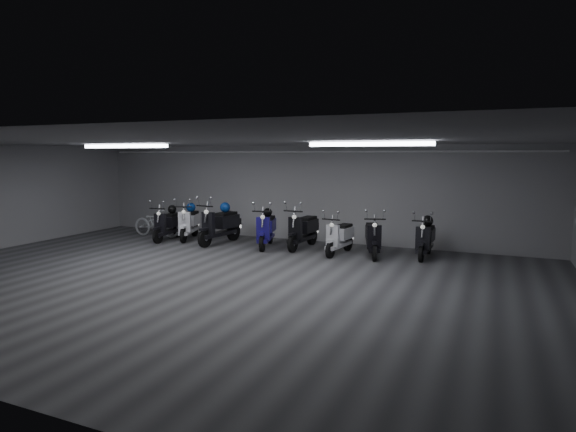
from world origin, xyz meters
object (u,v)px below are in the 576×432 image
at_px(scooter_7, 373,232).
at_px(helmet_0, 172,209).
at_px(scooter_6, 340,231).
at_px(scooter_5, 303,224).
at_px(helmet_4, 428,221).
at_px(scooter_3, 219,219).
at_px(scooter_2, 189,218).
at_px(helmet_2, 268,212).
at_px(helmet_3, 225,207).
at_px(scooter_8, 426,234).
at_px(helmet_1, 191,207).
at_px(scooter_0, 168,219).
at_px(bicycle, 156,220).
at_px(scooter_4, 266,224).

relative_size(scooter_7, helmet_0, 6.55).
bearing_deg(scooter_7, scooter_6, 169.23).
relative_size(scooter_5, helmet_4, 6.44).
bearing_deg(scooter_3, helmet_4, 14.46).
distance_m(scooter_2, helmet_0, 0.58).
height_order(helmet_2, helmet_3, helmet_3).
height_order(scooter_7, scooter_8, scooter_7).
bearing_deg(helmet_4, helmet_3, -176.12).
bearing_deg(helmet_1, helmet_4, 1.35).
relative_size(scooter_8, helmet_2, 6.72).
bearing_deg(helmet_0, helmet_3, 4.72).
height_order(helmet_0, helmet_1, helmet_1).
bearing_deg(scooter_8, helmet_2, -176.68).
bearing_deg(scooter_0, scooter_5, 0.78).
distance_m(scooter_0, scooter_2, 0.60).
bearing_deg(scooter_2, helmet_4, -15.38).
height_order(scooter_5, bicycle, scooter_5).
bearing_deg(scooter_0, bicycle, 148.10).
xyz_separation_m(helmet_1, helmet_3, (1.34, -0.22, 0.08)).
bearing_deg(helmet_1, scooter_2, -71.34).
relative_size(scooter_0, helmet_4, 5.99).
relative_size(scooter_4, scooter_6, 1.11).
bearing_deg(scooter_3, scooter_6, 7.47).
bearing_deg(scooter_3, scooter_8, 12.18).
bearing_deg(scooter_0, scooter_3, -1.36).
xyz_separation_m(scooter_4, bicycle, (-3.89, 0.21, -0.13)).
height_order(scooter_3, scooter_7, scooter_3).
height_order(scooter_7, helmet_1, scooter_7).
bearing_deg(scooter_8, helmet_4, 90.00).
bearing_deg(helmet_3, scooter_2, -179.40).
bearing_deg(helmet_0, helmet_2, 3.02).
distance_m(scooter_7, helmet_1, 5.74).
distance_m(scooter_4, bicycle, 3.90).
bearing_deg(scooter_3, scooter_7, 8.87).
xyz_separation_m(scooter_2, scooter_4, (2.68, -0.21, 0.01)).
xyz_separation_m(scooter_4, scooter_8, (4.19, 0.37, -0.05)).
height_order(scooter_4, scooter_7, scooter_4).
bearing_deg(bicycle, scooter_8, -88.39).
bearing_deg(scooter_8, helmet_3, -176.93).
xyz_separation_m(helmet_0, helmet_1, (0.43, 0.36, 0.04)).
distance_m(scooter_2, scooter_8, 6.87).
relative_size(scooter_2, helmet_3, 5.98).
relative_size(scooter_5, scooter_8, 1.10).
bearing_deg(helmet_0, scooter_3, -3.88).
height_order(scooter_2, helmet_0, scooter_2).
xyz_separation_m(scooter_5, bicycle, (-4.86, -0.07, -0.14)).
xyz_separation_m(scooter_3, bicycle, (-2.43, 0.25, -0.17)).
distance_m(scooter_3, helmet_1, 1.40).
height_order(helmet_0, helmet_2, helmet_2).
relative_size(scooter_7, scooter_8, 1.04).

